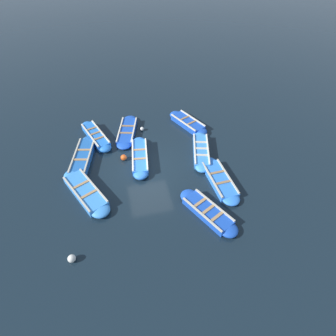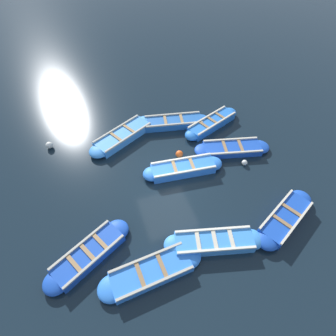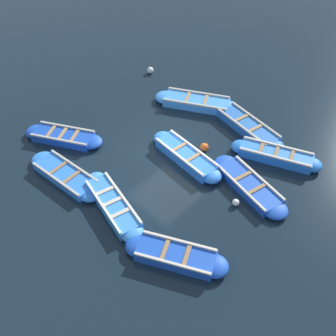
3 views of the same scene
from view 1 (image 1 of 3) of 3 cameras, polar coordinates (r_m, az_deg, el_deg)
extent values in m
plane|color=black|center=(14.52, -4.43, -0.20)|extent=(120.00, 120.00, 0.00)
cube|color=#3884E0|center=(13.72, -17.50, -4.98)|extent=(3.06, 2.22, 0.36)
ellipsoid|color=#3884E0|center=(12.79, -14.54, -8.85)|extent=(1.27, 1.26, 0.36)
ellipsoid|color=#3884E0|center=(14.74, -20.04, -1.61)|extent=(1.27, 1.26, 0.36)
cube|color=#B2AD9E|center=(13.65, -16.00, -3.47)|extent=(2.59, 1.37, 0.07)
cube|color=#B2AD9E|center=(13.49, -19.42, -5.28)|extent=(2.59, 1.37, 0.07)
cube|color=#9E7A51|center=(13.30, -16.88, -5.46)|extent=(0.53, 0.85, 0.04)
cube|color=#9E7A51|center=(13.86, -18.44, -3.41)|extent=(0.53, 0.85, 0.04)
cube|color=blue|center=(13.96, 11.12, -2.50)|extent=(2.70, 1.13, 0.30)
ellipsoid|color=blue|center=(13.22, 13.48, -6.49)|extent=(0.98, 0.95, 0.30)
ellipsoid|color=blue|center=(14.79, 9.02, 1.06)|extent=(0.98, 0.95, 0.30)
cube|color=#B2AD9E|center=(14.00, 12.87, -1.59)|extent=(2.60, 0.23, 0.07)
cube|color=#B2AD9E|center=(13.67, 9.52, -2.36)|extent=(2.60, 0.23, 0.07)
cube|color=olive|center=(13.62, 11.86, -3.10)|extent=(0.19, 0.87, 0.04)
cube|color=olive|center=(14.07, 10.58, -0.96)|extent=(0.19, 0.87, 0.04)
cube|color=#1947B7|center=(17.11, -8.88, 7.86)|extent=(2.83, 1.62, 0.30)
ellipsoid|color=#1947B7|center=(16.07, -9.55, 5.05)|extent=(1.12, 1.10, 0.30)
ellipsoid|color=#1947B7|center=(18.19, -8.28, 10.34)|extent=(1.12, 1.10, 0.30)
cube|color=beige|center=(16.93, -7.44, 8.36)|extent=(2.55, 0.74, 0.07)
cube|color=beige|center=(17.09, -10.44, 8.35)|extent=(2.55, 0.74, 0.07)
cube|color=olive|center=(16.71, -9.13, 7.56)|extent=(0.35, 0.87, 0.04)
cube|color=olive|center=(17.32, -8.76, 9.05)|extent=(0.35, 0.87, 0.04)
cube|color=#1E59AD|center=(15.70, -18.02, 2.26)|extent=(3.10, 1.52, 0.35)
ellipsoid|color=#1E59AD|center=(14.67, -19.24, -1.61)|extent=(1.03, 1.01, 0.35)
ellipsoid|color=#1E59AD|center=(16.80, -16.96, 5.64)|extent=(1.03, 1.01, 0.35)
cube|color=#B2AD9E|center=(15.45, -16.71, 2.88)|extent=(2.87, 0.69, 0.07)
cube|color=#B2AD9E|center=(15.70, -19.65, 2.80)|extent=(2.87, 0.69, 0.07)
cube|color=#9E7A51|center=(15.28, -18.51, 1.76)|extent=(0.31, 0.82, 0.04)
cube|color=#9E7A51|center=(15.89, -17.86, 3.80)|extent=(0.31, 0.82, 0.04)
cube|color=#1947B7|center=(17.69, 4.32, 9.77)|extent=(2.61, 1.88, 0.37)
ellipsoid|color=#1947B7|center=(16.98, 7.08, 7.89)|extent=(1.15, 1.14, 0.37)
ellipsoid|color=#1947B7|center=(18.45, 1.75, 11.47)|extent=(1.15, 1.14, 0.37)
cube|color=beige|center=(17.81, 5.39, 10.80)|extent=(2.21, 1.10, 0.07)
cube|color=beige|center=(17.33, 3.30, 9.89)|extent=(2.21, 1.10, 0.07)
cube|color=olive|center=(17.37, 5.12, 9.80)|extent=(0.47, 0.79, 0.04)
cube|color=olive|center=(17.79, 3.60, 10.81)|extent=(0.47, 0.79, 0.04)
cube|color=blue|center=(17.05, -15.44, 6.72)|extent=(2.89, 1.73, 0.40)
ellipsoid|color=blue|center=(15.97, -13.55, 4.27)|extent=(0.96, 0.94, 0.40)
ellipsoid|color=blue|center=(18.17, -17.12, 8.87)|extent=(0.96, 0.94, 0.40)
cube|color=beige|center=(16.99, -14.49, 7.78)|extent=(2.59, 1.05, 0.07)
cube|color=beige|center=(16.84, -16.69, 6.91)|extent=(2.59, 1.05, 0.07)
cube|color=olive|center=(16.45, -14.80, 6.31)|extent=(0.38, 0.70, 0.04)
cube|color=olive|center=(16.92, -15.58, 7.31)|extent=(0.38, 0.70, 0.04)
cube|color=olive|center=(17.39, -16.32, 8.24)|extent=(0.38, 0.70, 0.04)
cube|color=#3884E0|center=(15.46, 7.18, 3.69)|extent=(2.88, 1.55, 0.36)
ellipsoid|color=#3884E0|center=(14.44, 7.45, 0.15)|extent=(0.98, 0.96, 0.36)
ellipsoid|color=#3884E0|center=(16.53, 6.95, 6.77)|extent=(0.98, 0.96, 0.36)
cube|color=silver|center=(15.37, 8.68, 4.25)|extent=(2.63, 0.79, 0.07)
cube|color=silver|center=(15.29, 5.82, 4.35)|extent=(2.63, 0.79, 0.07)
cube|color=beige|center=(14.89, 7.36, 2.82)|extent=(0.33, 0.76, 0.04)
cube|color=beige|center=(15.33, 7.25, 4.25)|extent=(0.33, 0.76, 0.04)
cube|color=beige|center=(15.79, 7.14, 5.61)|extent=(0.33, 0.76, 0.04)
cube|color=#1947B7|center=(12.48, 8.64, -9.42)|extent=(2.64, 1.97, 0.33)
ellipsoid|color=#1947B7|center=(12.10, 13.02, -12.91)|extent=(1.17, 1.16, 0.33)
ellipsoid|color=#1947B7|center=(12.97, 4.63, -6.12)|extent=(1.17, 1.16, 0.33)
cube|color=#B2AD9E|center=(12.54, 10.06, -7.84)|extent=(2.21, 1.20, 0.07)
cube|color=#B2AD9E|center=(12.12, 7.36, -9.92)|extent=(2.21, 1.20, 0.07)
cube|color=#9E7A51|center=(12.16, 10.57, -10.38)|extent=(0.50, 0.79, 0.04)
cube|color=#9E7A51|center=(12.33, 8.73, -8.91)|extent=(0.50, 0.79, 0.04)
cube|color=#9E7A51|center=(12.53, 6.96, -7.47)|extent=(0.50, 0.79, 0.04)
cube|color=blue|center=(15.00, -6.15, 2.41)|extent=(2.85, 1.18, 0.39)
ellipsoid|color=blue|center=(13.99, -5.98, -1.33)|extent=(0.90, 0.88, 0.39)
ellipsoid|color=blue|center=(16.07, -6.29, 5.66)|extent=(0.90, 0.88, 0.39)
cube|color=silver|center=(14.85, -4.72, 3.19)|extent=(2.70, 0.40, 0.07)
cube|color=silver|center=(14.87, -7.70, 2.96)|extent=(2.70, 0.40, 0.07)
cube|color=#9E7A51|center=(14.57, -6.17, 2.03)|extent=(0.23, 0.76, 0.04)
cube|color=#9E7A51|center=(15.16, -6.25, 4.00)|extent=(0.23, 0.76, 0.04)
sphere|color=silver|center=(11.79, -20.23, -18.01)|extent=(0.33, 0.33, 0.33)
sphere|color=silver|center=(17.26, -5.67, 8.48)|extent=(0.25, 0.25, 0.25)
sphere|color=#E05119|center=(15.13, -9.62, 2.27)|extent=(0.35, 0.35, 0.35)
camera|label=2|loc=(11.31, 36.96, 30.63)|focal=28.00mm
camera|label=3|loc=(20.62, 20.79, 43.93)|focal=42.00mm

